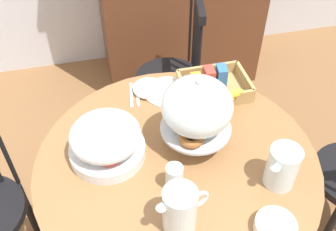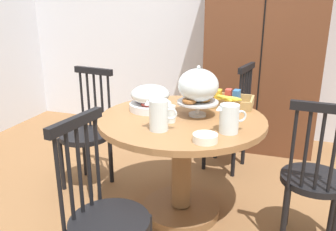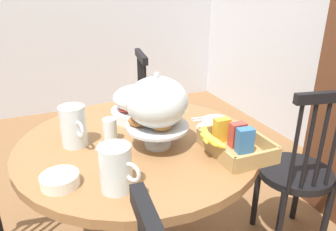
# 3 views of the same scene
# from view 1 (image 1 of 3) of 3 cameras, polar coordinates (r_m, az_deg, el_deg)

# --- Properties ---
(dining_table) EXTENTS (1.12, 1.12, 0.74)m
(dining_table) POSITION_cam_1_polar(r_m,az_deg,el_deg) (1.73, 1.19, -11.24)
(dining_table) COLOR olive
(dining_table) RESTS_ON ground_plane
(windsor_chair_facing_door) EXTENTS (0.41, 0.41, 0.97)m
(windsor_chair_facing_door) POSITION_cam_1_polar(r_m,az_deg,el_deg) (2.37, 0.64, 5.36)
(windsor_chair_facing_door) COLOR black
(windsor_chair_facing_door) RESTS_ON ground_plane
(pastry_stand_with_dome) EXTENTS (0.28, 0.28, 0.34)m
(pastry_stand_with_dome) POSITION_cam_1_polar(r_m,az_deg,el_deg) (1.46, 4.23, 1.01)
(pastry_stand_with_dome) COLOR silver
(pastry_stand_with_dome) RESTS_ON dining_table
(fruit_platter_covered) EXTENTS (0.30, 0.30, 0.18)m
(fruit_platter_covered) POSITION_cam_1_polar(r_m,az_deg,el_deg) (1.52, -9.04, -3.61)
(fruit_platter_covered) COLOR silver
(fruit_platter_covered) RESTS_ON dining_table
(orange_juice_pitcher) EXTENTS (0.20, 0.11, 0.19)m
(orange_juice_pitcher) POSITION_cam_1_polar(r_m,az_deg,el_deg) (1.31, 1.74, -13.81)
(orange_juice_pitcher) COLOR silver
(orange_juice_pitcher) RESTS_ON dining_table
(milk_pitcher) EXTENTS (0.18, 0.13, 0.17)m
(milk_pitcher) POSITION_cam_1_polar(r_m,az_deg,el_deg) (1.48, 16.31, -7.38)
(milk_pitcher) COLOR silver
(milk_pitcher) RESTS_ON dining_table
(cereal_basket) EXTENTS (0.32, 0.30, 0.12)m
(cereal_basket) POSITION_cam_1_polar(r_m,az_deg,el_deg) (1.81, 6.72, 4.27)
(cereal_basket) COLOR tan
(cereal_basket) RESTS_ON dining_table
(china_plate_large) EXTENTS (0.22, 0.22, 0.01)m
(china_plate_large) POSITION_cam_1_polar(r_m,az_deg,el_deg) (1.83, -0.04, 3.45)
(china_plate_large) COLOR white
(china_plate_large) RESTS_ON dining_table
(china_plate_small) EXTENTS (0.15, 0.15, 0.01)m
(china_plate_small) POSITION_cam_1_polar(r_m,az_deg,el_deg) (1.83, -2.82, 4.03)
(china_plate_small) COLOR white
(china_plate_small) RESTS_ON china_plate_large
(cereal_bowl) EXTENTS (0.14, 0.14, 0.04)m
(cereal_bowl) POSITION_cam_1_polar(r_m,az_deg,el_deg) (1.40, 15.39, -15.44)
(cereal_bowl) COLOR white
(cereal_bowl) RESTS_ON dining_table
(drinking_glass) EXTENTS (0.06, 0.06, 0.11)m
(drinking_glass) POSITION_cam_1_polar(r_m,az_deg,el_deg) (1.43, 0.93, -9.05)
(drinking_glass) COLOR silver
(drinking_glass) RESTS_ON dining_table
(table_knife) EXTENTS (0.04, 0.17, 0.01)m
(table_knife) POSITION_cam_1_polar(r_m,az_deg,el_deg) (1.82, -4.43, 3.11)
(table_knife) COLOR silver
(table_knife) RESTS_ON dining_table
(dinner_fork) EXTENTS (0.04, 0.17, 0.01)m
(dinner_fork) POSITION_cam_1_polar(r_m,az_deg,el_deg) (1.83, -5.37, 3.04)
(dinner_fork) COLOR silver
(dinner_fork) RESTS_ON dining_table
(soup_spoon) EXTENTS (0.04, 0.17, 0.01)m
(soup_spoon) POSITION_cam_1_polar(r_m,az_deg,el_deg) (1.84, 4.30, 3.63)
(soup_spoon) COLOR silver
(soup_spoon) RESTS_ON dining_table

